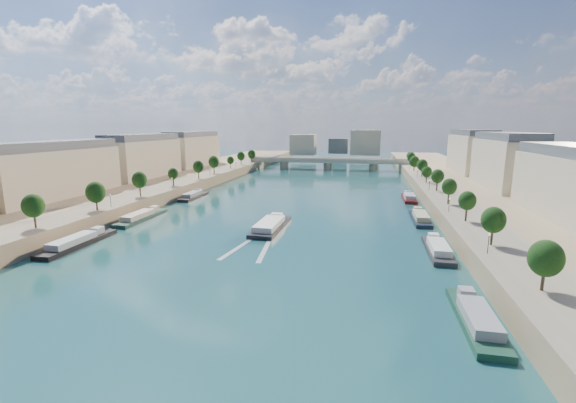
% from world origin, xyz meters
% --- Properties ---
extents(ground, '(700.00, 700.00, 0.00)m').
position_xyz_m(ground, '(0.00, 100.00, 0.00)').
color(ground, '#0C3538').
rests_on(ground, ground).
extents(quay_left, '(44.00, 520.00, 5.00)m').
position_xyz_m(quay_left, '(-72.00, 100.00, 2.50)').
color(quay_left, '#9E8460').
rests_on(quay_left, ground).
extents(quay_right, '(44.00, 520.00, 5.00)m').
position_xyz_m(quay_right, '(72.00, 100.00, 2.50)').
color(quay_right, '#9E8460').
rests_on(quay_right, ground).
extents(pave_left, '(14.00, 520.00, 0.10)m').
position_xyz_m(pave_left, '(-57.00, 100.00, 5.05)').
color(pave_left, gray).
rests_on(pave_left, quay_left).
extents(pave_right, '(14.00, 520.00, 0.10)m').
position_xyz_m(pave_right, '(57.00, 100.00, 5.05)').
color(pave_right, gray).
rests_on(pave_right, quay_right).
extents(trees_left, '(4.80, 268.80, 8.26)m').
position_xyz_m(trees_left, '(-55.00, 102.00, 10.48)').
color(trees_left, '#382B1E').
rests_on(trees_left, ground).
extents(trees_right, '(4.80, 268.80, 8.26)m').
position_xyz_m(trees_right, '(55.00, 110.00, 10.48)').
color(trees_right, '#382B1E').
rests_on(trees_right, ground).
extents(lamps_left, '(0.36, 200.36, 4.28)m').
position_xyz_m(lamps_left, '(-52.50, 90.00, 7.78)').
color(lamps_left, black).
rests_on(lamps_left, ground).
extents(lamps_right, '(0.36, 200.36, 4.28)m').
position_xyz_m(lamps_right, '(52.50, 105.00, 7.78)').
color(lamps_right, black).
rests_on(lamps_right, ground).
extents(buildings_left, '(16.00, 226.00, 23.20)m').
position_xyz_m(buildings_left, '(-85.00, 112.00, 16.45)').
color(buildings_left, '#BAAF8F').
rests_on(buildings_left, ground).
extents(buildings_right, '(16.00, 226.00, 23.20)m').
position_xyz_m(buildings_right, '(85.00, 112.00, 16.45)').
color(buildings_right, '#BAAF8F').
rests_on(buildings_right, ground).
extents(skyline, '(79.00, 42.00, 22.00)m').
position_xyz_m(skyline, '(3.19, 319.52, 14.66)').
color(skyline, '#BAAF8F').
rests_on(skyline, ground).
extents(bridge, '(112.00, 12.00, 8.15)m').
position_xyz_m(bridge, '(0.00, 238.06, 5.08)').
color(bridge, '#C1B79E').
rests_on(bridge, ground).
extents(tour_barge, '(7.63, 25.35, 3.60)m').
position_xyz_m(tour_barge, '(-0.38, 72.92, 0.90)').
color(tour_barge, black).
rests_on(tour_barge, ground).
extents(wake, '(10.76, 25.98, 0.04)m').
position_xyz_m(wake, '(-0.38, 56.25, 0.02)').
color(wake, silver).
rests_on(wake, ground).
extents(moored_barges_left, '(5.00, 157.35, 3.60)m').
position_xyz_m(moored_barges_left, '(-45.50, 44.78, 0.84)').
color(moored_barges_left, '#172334').
rests_on(moored_barges_left, ground).
extents(moored_barges_right, '(5.00, 162.15, 3.60)m').
position_xyz_m(moored_barges_right, '(45.50, 55.65, 0.84)').
color(moored_barges_right, black).
rests_on(moored_barges_right, ground).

